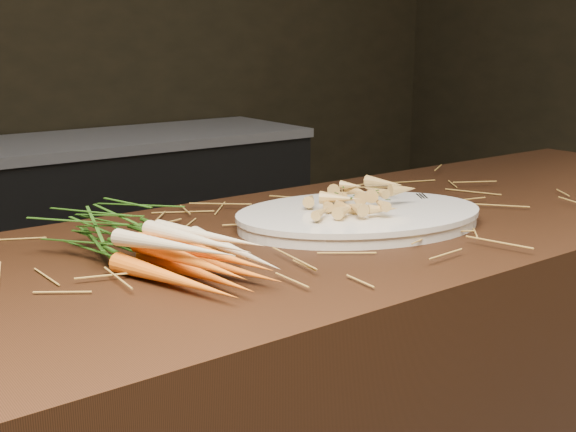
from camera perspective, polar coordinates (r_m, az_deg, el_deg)
name	(u,v)px	position (r m, az deg, el deg)	size (l,w,h in m)	color
back_counter	(103,234)	(3.21, -14.43, -1.39)	(1.82, 0.62, 0.84)	black
straw_bedding	(329,225)	(1.35, 3.28, -0.73)	(1.40, 0.60, 0.02)	#A3793F
root_veg_bunch	(145,240)	(1.16, -11.27, -1.85)	(0.23, 0.47, 0.09)	orange
serving_platter	(359,219)	(1.38, 5.66, -0.25)	(0.47, 0.32, 0.03)	white
roasted_veg_heap	(360,199)	(1.37, 5.70, 1.32)	(0.23, 0.17, 0.05)	tan
serving_fork	(444,208)	(1.43, 12.21, 0.63)	(0.02, 0.18, 0.00)	silver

